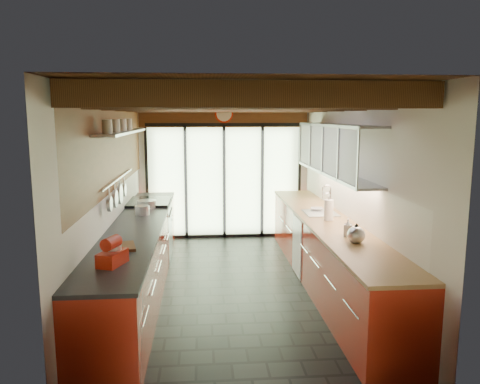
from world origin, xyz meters
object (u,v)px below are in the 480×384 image
at_px(soap_bottle, 348,227).
at_px(bowl, 317,209).
at_px(kettle, 356,234).
at_px(paper_towel, 329,210).
at_px(stand_mixer, 112,253).

bearing_deg(soap_bottle, bowl, 90.00).
xyz_separation_m(kettle, paper_towel, (-0.00, 1.13, 0.04)).
bearing_deg(stand_mixer, soap_bottle, 18.65).
relative_size(soap_bottle, bowl, 1.10).
distance_m(stand_mixer, paper_towel, 3.05).
bearing_deg(kettle, soap_bottle, 90.00).
bearing_deg(stand_mixer, kettle, 12.43).
relative_size(stand_mixer, bowl, 1.85).
relative_size(stand_mixer, paper_towel, 1.06).
relative_size(stand_mixer, soap_bottle, 1.68).
bearing_deg(paper_towel, kettle, -90.00).
height_order(stand_mixer, bowl, stand_mixer).
bearing_deg(paper_towel, bowl, 90.00).
relative_size(paper_towel, bowl, 1.75).
height_order(paper_towel, bowl, paper_towel).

